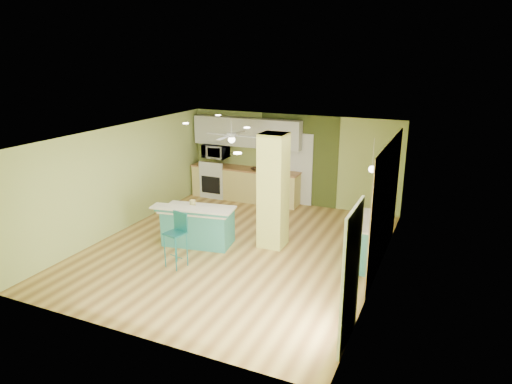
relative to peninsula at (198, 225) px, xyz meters
The scene contains 23 objects.
floor 1.00m from the peninsula, ahead, with size 6.00×7.00×0.01m, color olive.
ceiling 2.25m from the peninsula, ahead, with size 6.00×7.00×0.01m, color white.
wall_back 3.81m from the peninsula, 76.19° to the left, with size 6.00×0.01×2.50m, color #B0C268.
wall_front 3.60m from the peninsula, 75.30° to the right, with size 6.00×0.01×2.50m, color #B0C268.
wall_left 2.27m from the peninsula, behind, with size 0.01×7.00×2.50m, color #B0C268.
wall_right 3.98m from the peninsula, ahead, with size 0.01×7.00×2.50m, color #B0C268.
wood_panel 4.03m from the peninsula, 10.42° to the left, with size 0.02×3.40×2.50m, color #9A7958.
olive_accent 3.85m from the peninsula, 73.17° to the left, with size 2.20×0.02×2.50m, color #455220.
interior_door 3.78m from the peninsula, 73.04° to the left, with size 0.82×0.05×2.00m, color white.
french_door 4.48m from the peninsula, 29.53° to the right, with size 0.04×1.08×2.10m, color silver.
column 1.85m from the peninsula, 21.72° to the left, with size 0.55×0.55×2.50m, color #D1D462.
kitchen_run 3.34m from the peninsula, 97.06° to the left, with size 3.25×0.63×0.94m.
stove 3.57m from the peninsula, 112.38° to the left, with size 0.76×0.66×1.08m.
upper_cabinets 3.77m from the peninsula, 96.82° to the left, with size 3.20×0.34×0.80m, color silver.
microwave 3.70m from the peninsula, 112.32° to the left, with size 0.70×0.48×0.39m, color white.
ceiling_fan 2.68m from the peninsula, 95.69° to the left, with size 1.41×1.41×0.61m.
pendant_lamp 3.92m from the peninsula, 13.71° to the left, with size 0.14×0.14×0.69m.
wall_decor 4.11m from the peninsula, 13.33° to the left, with size 0.03×0.90×0.70m, color brown.
peninsula is the anchor object (origin of this frame).
bar_stool 1.14m from the peninsula, 79.43° to the right, with size 0.44×0.44×1.10m.
side_counter 3.64m from the peninsula, ahead, with size 0.60×1.42×0.91m.
fruit_bowl 3.28m from the peninsula, 90.68° to the left, with size 0.28×0.28×0.07m, color #342015.
canister 0.49m from the peninsula, 163.11° to the left, with size 0.13×0.13×0.17m, color gold.
Camera 1 is at (4.12, -8.18, 4.09)m, focal length 32.00 mm.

